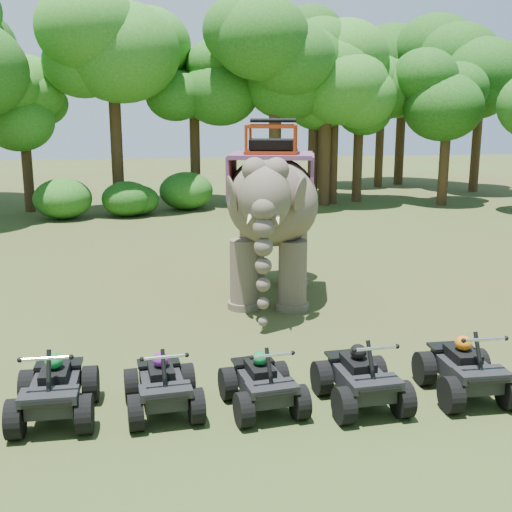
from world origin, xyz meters
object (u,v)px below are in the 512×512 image
(atv_2, at_px, (263,375))
(atv_0, at_px, (54,381))
(elephant, at_px, (271,210))
(atv_1, at_px, (162,377))
(atv_3, at_px, (361,370))
(atv_4, at_px, (466,361))

(atv_2, bearing_deg, atv_0, 169.19)
(elephant, relative_size, atv_0, 3.14)
(atv_1, relative_size, atv_3, 0.95)
(atv_3, relative_size, atv_4, 0.98)
(atv_2, xyz_separation_m, atv_4, (3.67, -0.07, 0.06))
(elephant, bearing_deg, atv_1, -101.45)
(atv_3, height_order, atv_4, atv_4)
(atv_3, bearing_deg, elephant, 88.79)
(atv_1, xyz_separation_m, atv_2, (1.70, -0.14, -0.01))
(atv_4, bearing_deg, atv_1, 178.28)
(atv_1, bearing_deg, atv_3, -9.95)
(atv_1, relative_size, atv_4, 0.94)
(atv_2, bearing_deg, atv_3, -12.34)
(atv_2, relative_size, atv_4, 0.92)
(atv_0, relative_size, atv_3, 1.02)
(atv_3, bearing_deg, atv_2, 171.28)
(atv_0, height_order, atv_1, atv_0)
(atv_4, bearing_deg, atv_3, -177.64)
(atv_2, relative_size, atv_3, 0.93)
(atv_0, xyz_separation_m, atv_4, (7.14, -0.24, -0.00))
(atv_2, height_order, atv_3, atv_3)
(elephant, distance_m, atv_3, 7.04)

